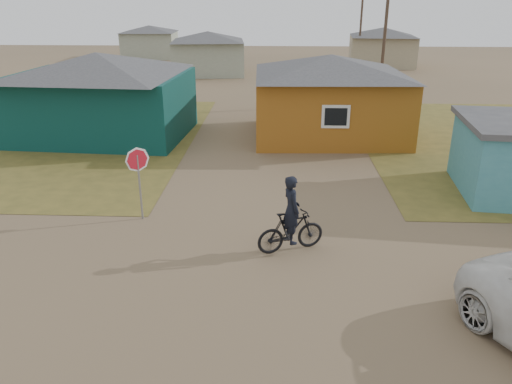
% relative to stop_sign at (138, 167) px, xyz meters
% --- Properties ---
extents(ground, '(120.00, 120.00, 0.00)m').
position_rel_stop_sign_xyz_m(ground, '(4.14, -3.87, -1.71)').
color(ground, brown).
extents(house_teal, '(8.93, 7.08, 4.00)m').
position_rel_stop_sign_xyz_m(house_teal, '(-4.36, 9.63, 0.34)').
color(house_teal, '#093431').
rests_on(house_teal, ground).
extents(house_yellow, '(7.72, 6.76, 3.90)m').
position_rel_stop_sign_xyz_m(house_yellow, '(6.64, 10.13, 0.29)').
color(house_yellow, '#995917').
rests_on(house_yellow, ground).
extents(house_pale_west, '(7.04, 6.15, 3.60)m').
position_rel_stop_sign_xyz_m(house_pale_west, '(-1.86, 30.13, 0.15)').
color(house_pale_west, '#99A089').
rests_on(house_pale_west, ground).
extents(house_beige_east, '(6.95, 6.05, 3.60)m').
position_rel_stop_sign_xyz_m(house_beige_east, '(14.14, 36.13, 0.15)').
color(house_beige_east, '#9B8E6E').
rests_on(house_beige_east, ground).
extents(house_pale_north, '(6.28, 5.81, 3.40)m').
position_rel_stop_sign_xyz_m(house_pale_north, '(-9.86, 42.13, 0.04)').
color(house_pale_north, '#99A089').
rests_on(house_pale_north, ground).
extents(utility_pole_near, '(1.40, 0.20, 8.00)m').
position_rel_stop_sign_xyz_m(utility_pole_near, '(10.64, 18.13, 2.43)').
color(utility_pole_near, '#47362B').
rests_on(utility_pole_near, ground).
extents(utility_pole_far, '(1.40, 0.20, 8.00)m').
position_rel_stop_sign_xyz_m(utility_pole_far, '(11.64, 34.13, 2.43)').
color(utility_pole_far, '#47362B').
rests_on(utility_pole_far, ground).
extents(stop_sign, '(0.74, 0.24, 2.31)m').
position_rel_stop_sign_xyz_m(stop_sign, '(0.00, 0.00, 0.00)').
color(stop_sign, gray).
rests_on(stop_sign, ground).
extents(cyclist, '(1.96, 1.21, 2.15)m').
position_rel_stop_sign_xyz_m(cyclist, '(4.55, -1.86, -0.93)').
color(cyclist, black).
rests_on(cyclist, ground).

